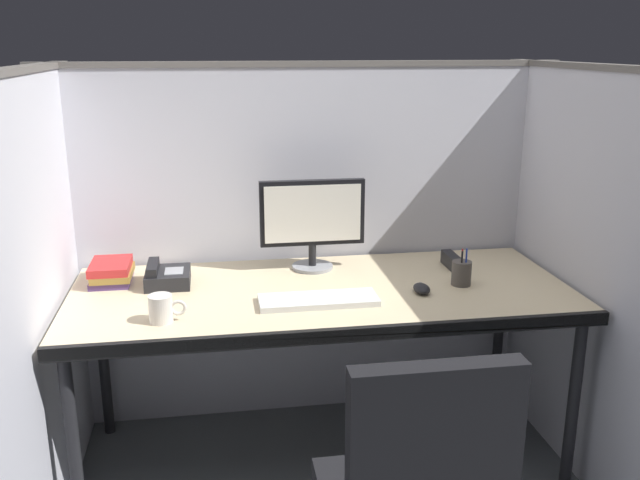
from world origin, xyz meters
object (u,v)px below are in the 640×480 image
Objects in this scene: keyboard_main at (318,300)px; desk_phone at (166,276)px; coffee_mug at (162,309)px; monitor_center at (312,218)px; red_stapler at (452,261)px; computer_mouse at (422,289)px; book_stack at (112,272)px; desk at (323,302)px; pen_cup at (461,273)px.

desk_phone reaches higher than keyboard_main.
coffee_mug is 0.66× the size of desk_phone.
coffee_mug is (-0.58, -0.48, -0.17)m from monitor_center.
monitor_center is at bearing 39.59° from coffee_mug.
desk_phone is (-1.17, -0.03, 0.01)m from red_stapler.
computer_mouse is 0.44× the size of book_stack.
red_stapler reaches higher than desk.
book_stack is at bearing 155.35° from keyboard_main.
red_stapler is at bearing 52.06° from computer_mouse.
computer_mouse is 0.76× the size of coffee_mug.
computer_mouse is 1.21m from book_stack.
keyboard_main is at bearing -105.46° from desk.
desk is 0.61m from desk_phone.
book_stack is at bearing 169.58° from pen_cup.
coffee_mug is (-0.58, -0.22, 0.10)m from desk.
computer_mouse is at bearing -14.90° from book_stack.
desk_phone reaches higher than book_stack.
book_stack is at bearing 163.14° from desk_phone.
keyboard_main is 0.56m from coffee_mug.
pen_cup is 0.79× the size of desk_phone.
book_stack is (-1.38, 0.03, 0.01)m from red_stapler.
red_stapler is at bearing 1.48° from desk_phone.
book_stack is at bearing 116.56° from coffee_mug.
desk_phone is (-0.55, 0.29, 0.02)m from keyboard_main.
monitor_center is 0.54m from computer_mouse.
desk is at bearing 20.74° from coffee_mug.
keyboard_main is at bearing 9.16° from coffee_mug.
computer_mouse is at bearing 7.82° from coffee_mug.
pen_cup reaches higher than keyboard_main.
pen_cup reaches higher than coffee_mug.
keyboard_main is 2.87× the size of pen_cup.
coffee_mug is (-0.55, -0.09, 0.04)m from keyboard_main.
desk_phone reaches higher than red_stapler.
desk is 4.42× the size of monitor_center.
monitor_center is at bearing 135.88° from computer_mouse.
computer_mouse reaches higher than keyboard_main.
book_stack is 0.49m from coffee_mug.
monitor_center is at bearing 2.99° from book_stack.
coffee_mug is (-1.16, -0.41, 0.02)m from red_stapler.
computer_mouse is 0.64× the size of red_stapler.
keyboard_main is 0.59m from pen_cup.
computer_mouse is 0.64× the size of pen_cup.
coffee_mug is at bearing -63.44° from book_stack.
pen_cup is (0.54, -0.03, 0.10)m from desk.
keyboard_main is 1.99× the size of book_stack.
book_stack is at bearing 164.74° from desk.
desk_phone reaches higher than computer_mouse.
red_stapler is (0.21, 0.28, 0.01)m from computer_mouse.
coffee_mug reaches higher than computer_mouse.
desk_phone is at bearing 165.55° from computer_mouse.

